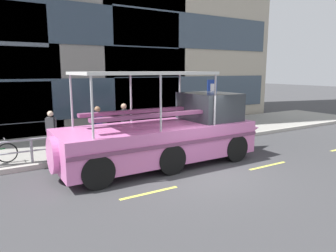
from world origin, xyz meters
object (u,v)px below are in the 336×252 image
at_px(pedestrian_near_bow, 184,114).
at_px(pedestrian_near_stern, 51,127).
at_px(parking_sign, 211,97).
at_px(pedestrian_mid_right, 98,123).
at_px(duck_tour_boat, 170,134).
at_px(pedestrian_mid_left, 124,119).

distance_m(pedestrian_near_bow, pedestrian_near_stern, 6.27).
height_order(parking_sign, pedestrian_mid_right, parking_sign).
distance_m(duck_tour_boat, pedestrian_mid_left, 3.06).
bearing_deg(pedestrian_near_stern, pedestrian_near_bow, -1.09).
bearing_deg(duck_tour_boat, parking_sign, 33.68).
height_order(pedestrian_near_bow, pedestrian_mid_right, pedestrian_near_bow).
height_order(parking_sign, pedestrian_near_stern, parking_sign).
bearing_deg(pedestrian_near_bow, duck_tour_boat, -131.69).
distance_m(parking_sign, pedestrian_mid_left, 4.79).
bearing_deg(pedestrian_mid_left, pedestrian_mid_right, -171.15).
height_order(duck_tour_boat, pedestrian_mid_left, duck_tour_boat).
bearing_deg(parking_sign, pedestrian_mid_right, 179.88).
distance_m(pedestrian_near_bow, pedestrian_mid_right, 4.50).
relative_size(pedestrian_mid_left, pedestrian_near_stern, 1.09).
bearing_deg(duck_tour_boat, pedestrian_mid_right, 122.16).
bearing_deg(pedestrian_mid_right, pedestrian_near_bow, 3.11).
relative_size(duck_tour_boat, pedestrian_near_bow, 5.06).
bearing_deg(pedestrian_near_bow, parking_sign, -9.83).
distance_m(parking_sign, pedestrian_near_bow, 1.70).
bearing_deg(duck_tour_boat, pedestrian_near_bow, 48.31).
bearing_deg(pedestrian_near_bow, pedestrian_near_stern, 178.91).
distance_m(duck_tour_boat, pedestrian_near_stern, 4.76).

